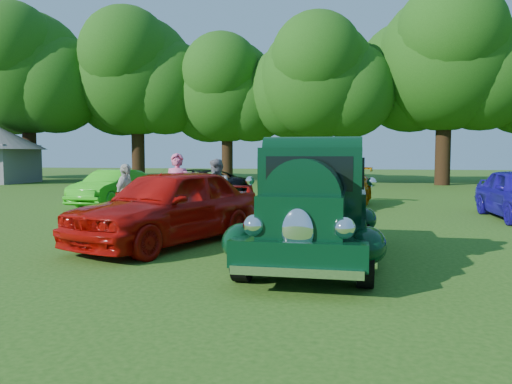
% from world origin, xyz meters
% --- Properties ---
extents(ground, '(120.00, 120.00, 0.00)m').
position_xyz_m(ground, '(0.00, 0.00, 0.00)').
color(ground, '#234D12').
rests_on(ground, ground).
extents(hero_pickup, '(2.42, 5.19, 2.03)m').
position_xyz_m(hero_pickup, '(1.31, 0.08, 0.88)').
color(hero_pickup, black).
rests_on(hero_pickup, ground).
extents(red_convertible, '(3.49, 5.19, 1.64)m').
position_xyz_m(red_convertible, '(-1.86, 1.13, 0.82)').
color(red_convertible, '#A50B07').
rests_on(red_convertible, ground).
extents(back_car_lime, '(1.72, 4.16, 1.34)m').
position_xyz_m(back_car_lime, '(-7.02, 8.53, 0.67)').
color(back_car_lime, green).
rests_on(back_car_lime, ground).
extents(back_car_black, '(3.99, 5.46, 1.38)m').
position_xyz_m(back_car_black, '(-3.85, 8.66, 0.69)').
color(back_car_black, black).
rests_on(back_car_black, ground).
extents(back_car_orange, '(3.45, 5.49, 1.48)m').
position_xyz_m(back_car_orange, '(1.13, 9.15, 0.74)').
color(back_car_orange, '#CB7407').
rests_on(back_car_orange, ground).
extents(spectator_pink, '(0.75, 0.53, 1.96)m').
position_xyz_m(spectator_pink, '(-2.49, 3.37, 0.98)').
color(spectator_pink, '#DB5A89').
rests_on(spectator_pink, ground).
extents(spectator_grey, '(1.09, 1.11, 1.81)m').
position_xyz_m(spectator_grey, '(-1.71, 4.32, 0.90)').
color(spectator_grey, gray).
rests_on(spectator_grey, ground).
extents(spectator_white, '(0.43, 1.00, 1.68)m').
position_xyz_m(spectator_white, '(-3.86, 3.17, 0.84)').
color(spectator_white, beige).
rests_on(spectator_white, ground).
extents(tree_line, '(64.04, 10.24, 12.44)m').
position_xyz_m(tree_line, '(0.55, 24.30, 7.48)').
color(tree_line, '#322010').
rests_on(tree_line, ground).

